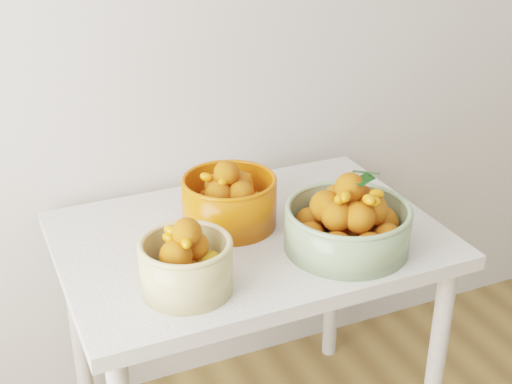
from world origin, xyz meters
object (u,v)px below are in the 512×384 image
table (250,264)px  bowl_cream (186,263)px  bowl_green (348,223)px  bowl_orange (229,200)px

table → bowl_cream: bowl_cream is taller
bowl_green → bowl_cream: bearing=-177.9°
table → bowl_cream: 0.35m
bowl_cream → bowl_green: 0.44m
table → bowl_green: (0.20, -0.17, 0.17)m
table → bowl_cream: size_ratio=3.55×
bowl_orange → bowl_green: bearing=-46.4°
table → bowl_green: bowl_green is taller
bowl_cream → bowl_orange: size_ratio=0.94×
bowl_cream → bowl_orange: bowl_cream is taller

